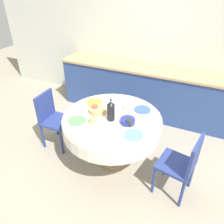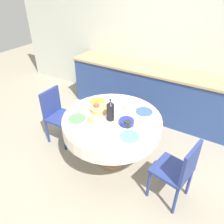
# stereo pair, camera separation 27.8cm
# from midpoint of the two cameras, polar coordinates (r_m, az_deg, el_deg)

# --- Properties ---
(ground_plane) EXTENTS (12.00, 12.00, 0.00)m
(ground_plane) POSITION_cam_midpoint_polar(r_m,az_deg,el_deg) (3.35, -2.43, -12.34)
(ground_plane) COLOR #9E937F
(wall_back) EXTENTS (7.00, 0.05, 2.60)m
(wall_back) POSITION_cam_midpoint_polar(r_m,az_deg,el_deg) (4.22, 8.82, 17.65)
(wall_back) COLOR beige
(wall_back) RESTS_ON ground_plane
(kitchen_counter) EXTENTS (3.24, 0.64, 0.94)m
(kitchen_counter) POSITION_cam_midpoint_polar(r_m,az_deg,el_deg) (4.21, 6.55, 5.66)
(kitchen_counter) COLOR #2D4784
(kitchen_counter) RESTS_ON ground_plane
(dining_table) EXTENTS (1.32, 1.32, 0.76)m
(dining_table) POSITION_cam_midpoint_polar(r_m,az_deg,el_deg) (2.93, -2.71, -3.45)
(dining_table) COLOR tan
(dining_table) RESTS_ON ground_plane
(chair_left) EXTENTS (0.47, 0.47, 0.88)m
(chair_left) POSITION_cam_midpoint_polar(r_m,az_deg,el_deg) (2.68, 15.07, -12.99)
(chair_left) COLOR navy
(chair_left) RESTS_ON ground_plane
(chair_right) EXTENTS (0.40, 0.40, 0.88)m
(chair_right) POSITION_cam_midpoint_polar(r_m,az_deg,el_deg) (3.50, -17.48, -1.30)
(chair_right) COLOR navy
(chair_right) RESTS_ON ground_plane
(plate_near_left) EXTENTS (0.23, 0.23, 0.01)m
(plate_near_left) POSITION_cam_midpoint_polar(r_m,az_deg,el_deg) (2.84, -11.89, -2.33)
(plate_near_left) COLOR #5BA85B
(plate_near_left) RESTS_ON dining_table
(cup_near_left) EXTENTS (0.08, 0.08, 0.08)m
(cup_near_left) POSITION_cam_midpoint_polar(r_m,az_deg,el_deg) (2.75, -8.08, -2.30)
(cup_near_left) COLOR #DBB766
(cup_near_left) RESTS_ON dining_table
(plate_near_right) EXTENTS (0.23, 0.23, 0.01)m
(plate_near_right) POSITION_cam_midpoint_polar(r_m,az_deg,el_deg) (2.55, 2.59, -6.07)
(plate_near_right) COLOR #60BCB7
(plate_near_right) RESTS_ON dining_table
(cup_near_right) EXTENTS (0.08, 0.08, 0.08)m
(cup_near_right) POSITION_cam_midpoint_polar(r_m,az_deg,el_deg) (2.68, 1.58, -2.93)
(cup_near_right) COLOR #28282D
(cup_near_right) RESTS_ON dining_table
(plate_far_left) EXTENTS (0.23, 0.23, 0.01)m
(plate_far_left) POSITION_cam_midpoint_polar(r_m,az_deg,el_deg) (3.19, -7.17, 2.44)
(plate_far_left) COLOR orange
(plate_far_left) RESTS_ON dining_table
(cup_far_left) EXTENTS (0.08, 0.08, 0.08)m
(cup_far_left) POSITION_cam_midpoint_polar(r_m,az_deg,el_deg) (2.99, -7.16, 0.94)
(cup_far_left) COLOR #CC4C3D
(cup_far_left) RESTS_ON dining_table
(plate_far_right) EXTENTS (0.23, 0.23, 0.01)m
(plate_far_right) POSITION_cam_midpoint_polar(r_m,az_deg,el_deg) (3.01, 5.35, 0.55)
(plate_far_right) COLOR #3856AD
(plate_far_right) RESTS_ON dining_table
(cup_far_right) EXTENTS (0.08, 0.08, 0.08)m
(cup_far_right) POSITION_cam_midpoint_polar(r_m,az_deg,el_deg) (3.00, 1.19, 1.35)
(cup_far_right) COLOR white
(cup_far_right) RESTS_ON dining_table
(coffee_carafe) EXTENTS (0.10, 0.10, 0.31)m
(coffee_carafe) POSITION_cam_midpoint_polar(r_m,az_deg,el_deg) (2.74, -3.19, 0.25)
(coffee_carafe) COLOR black
(coffee_carafe) RESTS_ON dining_table
(bread_basket) EXTENTS (0.25, 0.25, 0.06)m
(bread_basket) POSITION_cam_midpoint_polar(r_m,az_deg,el_deg) (2.97, -6.41, 0.46)
(bread_basket) COLOR tan
(bread_basket) RESTS_ON dining_table
(fruit_bowl) EXTENTS (0.19, 0.19, 0.06)m
(fruit_bowl) POSITION_cam_midpoint_polar(r_m,az_deg,el_deg) (2.73, 1.25, -2.45)
(fruit_bowl) COLOR navy
(fruit_bowl) RESTS_ON dining_table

